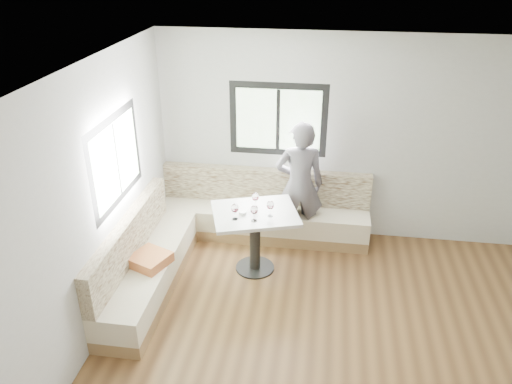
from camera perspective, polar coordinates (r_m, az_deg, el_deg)
room at (r=4.53m, az=9.55°, el=-4.95°), size 5.01×5.01×2.81m
banquette at (r=6.55m, az=-4.54°, el=-4.91°), size 2.90×2.80×0.95m
table at (r=6.15m, az=-0.12°, el=-3.98°), size 1.20×1.06×0.83m
person at (r=6.60m, az=4.98°, el=0.80°), size 0.70×0.52×1.76m
olive_ramekin at (r=5.99m, az=-1.55°, el=-2.36°), size 0.09×0.09×0.04m
wine_glass_a at (r=5.82m, az=-2.43°, el=-1.92°), size 0.09×0.09×0.20m
wine_glass_b at (r=5.78m, az=-0.21°, el=-2.11°), size 0.09×0.09×0.20m
wine_glass_c at (r=5.89m, az=1.65°, el=-1.56°), size 0.09×0.09×0.20m
wine_glass_d at (r=6.08m, az=-0.07°, el=-0.60°), size 0.09×0.09×0.20m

